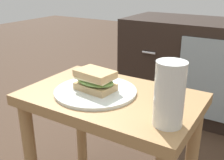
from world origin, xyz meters
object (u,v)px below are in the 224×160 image
object	(u,v)px
plate	(96,91)
sandwich_front	(95,80)
tv_cabinet	(203,69)
beer_glass	(169,96)

from	to	relation	value
plate	sandwich_front	bearing A→B (deg)	90.00
sandwich_front	tv_cabinet	bearing A→B (deg)	82.63
beer_glass	tv_cabinet	bearing A→B (deg)	98.11
tv_cabinet	plate	size ratio (longest dim) A/B	3.59
tv_cabinet	sandwich_front	xyz separation A→B (m)	(-0.12, -0.96, 0.21)
sandwich_front	beer_glass	distance (m)	0.28
tv_cabinet	plate	xyz separation A→B (m)	(-0.12, -0.96, 0.17)
sandwich_front	beer_glass	xyz separation A→B (m)	(0.27, -0.07, 0.04)
plate	beer_glass	world-z (taller)	beer_glass
tv_cabinet	beer_glass	world-z (taller)	beer_glass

